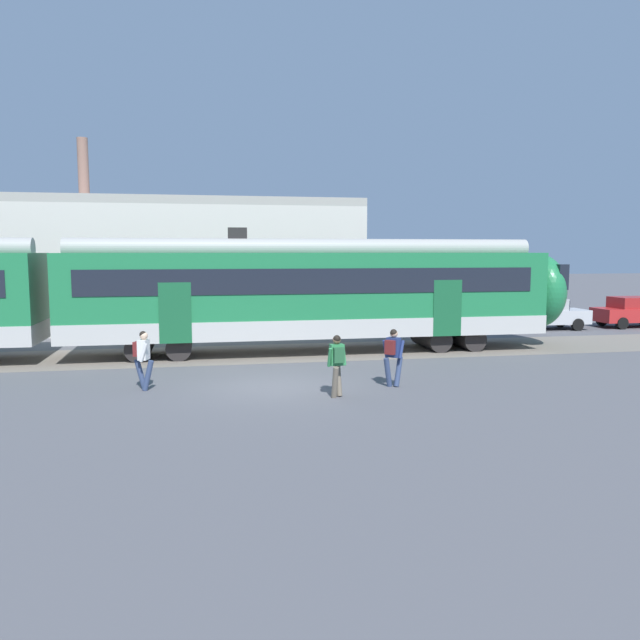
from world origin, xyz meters
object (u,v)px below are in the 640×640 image
(pedestrian_green, at_px, (337,360))
(parked_car_silver, at_px, (546,314))
(pedestrian_navy, at_px, (393,353))
(parked_car_red, at_px, (633,312))
(pedestrian_white, at_px, (143,355))

(pedestrian_green, height_order, parked_car_silver, pedestrian_green)
(pedestrian_navy, height_order, parked_car_silver, pedestrian_navy)
(parked_car_red, bearing_deg, pedestrian_green, -145.99)
(pedestrian_navy, bearing_deg, pedestrian_green, -152.69)
(pedestrian_white, height_order, parked_car_silver, pedestrian_white)
(pedestrian_white, height_order, parked_car_red, pedestrian_white)
(parked_car_silver, height_order, parked_car_red, same)
(pedestrian_green, relative_size, pedestrian_navy, 1.00)
(parked_car_red, bearing_deg, pedestrian_navy, -145.29)
(pedestrian_white, xyz_separation_m, parked_car_red, (23.34, 10.44, -0.21))
(pedestrian_navy, xyz_separation_m, parked_car_silver, (11.42, 11.26, -0.21))
(pedestrian_green, xyz_separation_m, parked_car_silver, (13.26, 12.21, -0.21))
(parked_car_silver, bearing_deg, pedestrian_green, -137.36)
(pedestrian_white, xyz_separation_m, parked_car_silver, (18.38, 10.35, -0.21))
(pedestrian_green, bearing_deg, parked_car_silver, 42.64)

